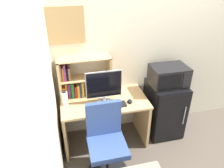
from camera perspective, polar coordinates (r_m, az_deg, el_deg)
The scene contains 12 objects.
wall_back at distance 3.42m, azimuth 20.08°, elevation 10.14°, with size 6.40×0.04×2.60m, color silver.
wall_left at distance 1.50m, azimuth -17.62°, elevation -15.19°, with size 0.04×4.40×2.60m, color silver.
desk at distance 3.02m, azimuth -2.01°, elevation -7.84°, with size 1.15×0.64×0.73m.
hutch_bookshelf at distance 2.90m, azimuth -9.00°, elevation 1.45°, with size 0.69×0.24×0.55m.
monitor at distance 2.73m, azimuth -2.15°, elevation -0.61°, with size 0.47×0.20×0.44m.
keyboard at distance 2.76m, azimuth -0.77°, elevation -5.75°, with size 0.44×0.13×0.02m, color black.
computer_mouse at distance 2.84m, azimuth 4.79°, elevation -4.58°, with size 0.06×0.09×0.04m, color black.
water_bottle at distance 2.82m, azimuth -12.36°, elevation -3.72°, with size 0.08×0.08×0.20m.
mini_fridge at distance 3.35m, azimuth 13.62°, elevation -6.33°, with size 0.49×0.55×0.83m.
microwave at distance 3.07m, azimuth 14.78°, elevation 2.14°, with size 0.50×0.36×0.27m.
desk_chair at distance 2.68m, azimuth -1.53°, elevation -16.04°, with size 0.50×0.50×0.95m.
wall_corkboard at distance 2.75m, azimuth -13.57°, elevation 14.74°, with size 0.59×0.02×0.45m, color tan.
Camera 1 is at (-1.43, -2.69, 2.31)m, focal length 34.54 mm.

